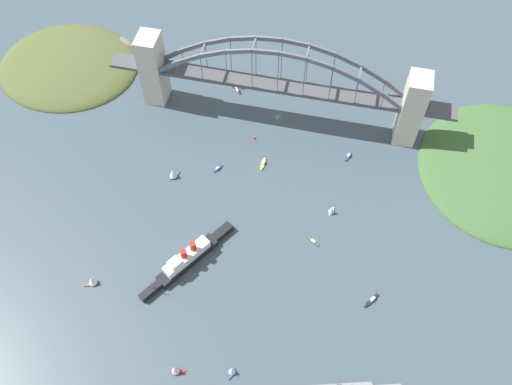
{
  "coord_description": "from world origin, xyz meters",
  "views": [
    {
      "loc": [
        -46.1,
        292.98,
        332.36
      ],
      "look_at": [
        0.0,
        80.49,
        8.0
      ],
      "focal_mm": 38.98,
      "sensor_mm": 36.0,
      "label": 1
    }
  ],
  "objects_px": {
    "seaplane_taxiing_near_bridge": "(237,87)",
    "small_boat_6": "(175,369)",
    "ocean_liner": "(188,259)",
    "small_boat_9": "(173,173)",
    "small_boat_0": "(332,210)",
    "small_boat_3": "(372,300)",
    "small_boat_2": "(313,241)",
    "small_boat_5": "(92,280)",
    "harbor_arch_bridge": "(279,87)",
    "small_boat_4": "(263,164)",
    "small_boat_1": "(232,371)",
    "small_boat_7": "(218,169)",
    "small_boat_8": "(348,156)",
    "channel_marker_buoy": "(255,138)"
  },
  "relations": [
    {
      "from": "small_boat_2",
      "to": "small_boat_6",
      "type": "bearing_deg",
      "value": 57.81
    },
    {
      "from": "small_boat_3",
      "to": "small_boat_5",
      "type": "xyz_separation_m",
      "value": [
        177.77,
        26.2,
        3.42
      ]
    },
    {
      "from": "small_boat_1",
      "to": "ocean_liner",
      "type": "bearing_deg",
      "value": -54.75
    },
    {
      "from": "small_boat_6",
      "to": "small_boat_7",
      "type": "relative_size",
      "value": 1.38
    },
    {
      "from": "small_boat_0",
      "to": "small_boat_3",
      "type": "distance_m",
      "value": 69.28
    },
    {
      "from": "small_boat_4",
      "to": "channel_marker_buoy",
      "type": "bearing_deg",
      "value": -63.39
    },
    {
      "from": "small_boat_6",
      "to": "small_boat_3",
      "type": "bearing_deg",
      "value": -147.43
    },
    {
      "from": "seaplane_taxiing_near_bridge",
      "to": "small_boat_3",
      "type": "relative_size",
      "value": 1.01
    },
    {
      "from": "small_boat_6",
      "to": "small_boat_9",
      "type": "height_order",
      "value": "small_boat_6"
    },
    {
      "from": "small_boat_2",
      "to": "small_boat_5",
      "type": "bearing_deg",
      "value": 24.31
    },
    {
      "from": "small_boat_4",
      "to": "small_boat_5",
      "type": "relative_size",
      "value": 1.29
    },
    {
      "from": "small_boat_5",
      "to": "small_boat_8",
      "type": "xyz_separation_m",
      "value": [
        -149.11,
        -137.85,
        -3.37
      ]
    },
    {
      "from": "small_boat_2",
      "to": "small_boat_3",
      "type": "xyz_separation_m",
      "value": [
        -43.33,
        34.53,
        0.16
      ]
    },
    {
      "from": "small_boat_3",
      "to": "channel_marker_buoy",
      "type": "xyz_separation_m",
      "value": [
        101.29,
        -114.29,
        0.26
      ]
    },
    {
      "from": "small_boat_7",
      "to": "small_boat_8",
      "type": "xyz_separation_m",
      "value": [
        -93.15,
        -31.82,
        0.05
      ]
    },
    {
      "from": "seaplane_taxiing_near_bridge",
      "to": "small_boat_9",
      "type": "relative_size",
      "value": 1.1
    },
    {
      "from": "seaplane_taxiing_near_bridge",
      "to": "small_boat_2",
      "type": "distance_m",
      "value": 153.16
    },
    {
      "from": "harbor_arch_bridge",
      "to": "small_boat_4",
      "type": "relative_size",
      "value": 22.08
    },
    {
      "from": "small_boat_9",
      "to": "small_boat_7",
      "type": "bearing_deg",
      "value": -155.79
    },
    {
      "from": "harbor_arch_bridge",
      "to": "small_boat_4",
      "type": "distance_m",
      "value": 58.69
    },
    {
      "from": "small_boat_4",
      "to": "small_boat_3",
      "type": "bearing_deg",
      "value": 134.48
    },
    {
      "from": "small_boat_0",
      "to": "small_boat_6",
      "type": "height_order",
      "value": "small_boat_6"
    },
    {
      "from": "small_boat_5",
      "to": "small_boat_6",
      "type": "xyz_separation_m",
      "value": [
        -68.96,
        43.3,
        0.55
      ]
    },
    {
      "from": "seaplane_taxiing_near_bridge",
      "to": "small_boat_1",
      "type": "relative_size",
      "value": 1.37
    },
    {
      "from": "ocean_liner",
      "to": "small_boat_9",
      "type": "xyz_separation_m",
      "value": [
        29.94,
        -64.97,
        -0.56
      ]
    },
    {
      "from": "harbor_arch_bridge",
      "to": "ocean_liner",
      "type": "distance_m",
      "value": 145.93
    },
    {
      "from": "small_boat_8",
      "to": "small_boat_1",
      "type": "bearing_deg",
      "value": 74.77
    },
    {
      "from": "small_boat_2",
      "to": "small_boat_8",
      "type": "bearing_deg",
      "value": -100.77
    },
    {
      "from": "small_boat_9",
      "to": "small_boat_2",
      "type": "bearing_deg",
      "value": 163.62
    },
    {
      "from": "seaplane_taxiing_near_bridge",
      "to": "small_boat_9",
      "type": "height_order",
      "value": "small_boat_9"
    },
    {
      "from": "small_boat_2",
      "to": "small_boat_7",
      "type": "distance_m",
      "value": 90.61
    },
    {
      "from": "small_boat_6",
      "to": "small_boat_5",
      "type": "bearing_deg",
      "value": -32.13
    },
    {
      "from": "small_boat_6",
      "to": "small_boat_9",
      "type": "distance_m",
      "value": 142.5
    },
    {
      "from": "small_boat_2",
      "to": "small_boat_7",
      "type": "xyz_separation_m",
      "value": [
        78.48,
        -45.29,
        0.16
      ]
    },
    {
      "from": "seaplane_taxiing_near_bridge",
      "to": "small_boat_6",
      "type": "height_order",
      "value": "small_boat_6"
    },
    {
      "from": "ocean_liner",
      "to": "small_boat_2",
      "type": "height_order",
      "value": "ocean_liner"
    },
    {
      "from": "small_boat_3",
      "to": "small_boat_8",
      "type": "relative_size",
      "value": 1.23
    },
    {
      "from": "ocean_liner",
      "to": "small_boat_3",
      "type": "xyz_separation_m",
      "value": [
        -121.77,
        1.42,
        -4.44
      ]
    },
    {
      "from": "small_boat_2",
      "to": "small_boat_3",
      "type": "height_order",
      "value": "small_boat_3"
    },
    {
      "from": "small_boat_8",
      "to": "channel_marker_buoy",
      "type": "distance_m",
      "value": 72.68
    },
    {
      "from": "small_boat_0",
      "to": "harbor_arch_bridge",
      "type": "bearing_deg",
      "value": -56.21
    },
    {
      "from": "harbor_arch_bridge",
      "to": "small_boat_2",
      "type": "xyz_separation_m",
      "value": [
        -45.14,
        106.31,
        -31.97
      ]
    },
    {
      "from": "harbor_arch_bridge",
      "to": "small_boat_9",
      "type": "height_order",
      "value": "harbor_arch_bridge"
    },
    {
      "from": "small_boat_9",
      "to": "small_boat_6",
      "type": "bearing_deg",
      "value": 107.52
    },
    {
      "from": "small_boat_5",
      "to": "small_boat_9",
      "type": "xyz_separation_m",
      "value": [
        -26.07,
        -92.59,
        0.45
      ]
    },
    {
      "from": "small_boat_4",
      "to": "small_boat_6",
      "type": "bearing_deg",
      "value": 83.3
    },
    {
      "from": "small_boat_6",
      "to": "small_boat_7",
      "type": "bearing_deg",
      "value": -85.02
    },
    {
      "from": "small_boat_8",
      "to": "small_boat_7",
      "type": "bearing_deg",
      "value": 18.86
    },
    {
      "from": "small_boat_5",
      "to": "ocean_liner",
      "type": "bearing_deg",
      "value": -153.75
    },
    {
      "from": "ocean_liner",
      "to": "small_boat_9",
      "type": "distance_m",
      "value": 71.54
    }
  ]
}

